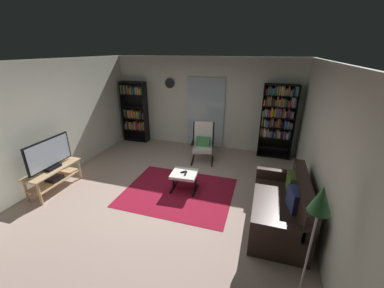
{
  "coord_description": "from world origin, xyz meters",
  "views": [
    {
      "loc": [
        1.72,
        -3.79,
        2.8
      ],
      "look_at": [
        0.33,
        0.67,
        0.92
      ],
      "focal_mm": 22.3,
      "sensor_mm": 36.0,
      "label": 1
    }
  ],
  "objects_px": {
    "bookshelf_near_tv": "(135,111)",
    "floor_lamp_by_sofa": "(319,210)",
    "television": "(49,155)",
    "cell_phone": "(184,172)",
    "tv_remote": "(185,174)",
    "tv_stand": "(54,176)",
    "leather_sofa": "(283,208)",
    "bookshelf_near_sofa": "(278,117)",
    "wall_clock": "(170,83)",
    "ottoman": "(184,176)",
    "lounge_armchair": "(203,141)"
  },
  "relations": [
    {
      "from": "television",
      "to": "ottoman",
      "type": "bearing_deg",
      "value": 17.09
    },
    {
      "from": "cell_phone",
      "to": "floor_lamp_by_sofa",
      "type": "relative_size",
      "value": 0.09
    },
    {
      "from": "television",
      "to": "tv_remote",
      "type": "relative_size",
      "value": 7.19
    },
    {
      "from": "lounge_armchair",
      "to": "cell_phone",
      "type": "relative_size",
      "value": 7.3
    },
    {
      "from": "bookshelf_near_sofa",
      "to": "cell_phone",
      "type": "height_order",
      "value": "bookshelf_near_sofa"
    },
    {
      "from": "ottoman",
      "to": "cell_phone",
      "type": "xyz_separation_m",
      "value": [
        -0.02,
        0.02,
        0.08
      ]
    },
    {
      "from": "tv_stand",
      "to": "leather_sofa",
      "type": "xyz_separation_m",
      "value": [
        4.52,
        0.3,
        -0.02
      ]
    },
    {
      "from": "ottoman",
      "to": "tv_remote",
      "type": "bearing_deg",
      "value": -48.25
    },
    {
      "from": "tv_stand",
      "to": "wall_clock",
      "type": "relative_size",
      "value": 3.98
    },
    {
      "from": "lounge_armchair",
      "to": "wall_clock",
      "type": "height_order",
      "value": "wall_clock"
    },
    {
      "from": "tv_stand",
      "to": "lounge_armchair",
      "type": "bearing_deg",
      "value": 41.98
    },
    {
      "from": "tv_remote",
      "to": "cell_phone",
      "type": "distance_m",
      "value": 0.09
    },
    {
      "from": "cell_phone",
      "to": "bookshelf_near_tv",
      "type": "bearing_deg",
      "value": -179.26
    },
    {
      "from": "tv_stand",
      "to": "floor_lamp_by_sofa",
      "type": "bearing_deg",
      "value": -13.2
    },
    {
      "from": "bookshelf_near_sofa",
      "to": "cell_phone",
      "type": "bearing_deg",
      "value": -127.89
    },
    {
      "from": "bookshelf_near_tv",
      "to": "cell_phone",
      "type": "height_order",
      "value": "bookshelf_near_tv"
    },
    {
      "from": "bookshelf_near_sofa",
      "to": "tv_remote",
      "type": "bearing_deg",
      "value": -126.16
    },
    {
      "from": "tv_stand",
      "to": "bookshelf_near_tv",
      "type": "bearing_deg",
      "value": 87.05
    },
    {
      "from": "cell_phone",
      "to": "floor_lamp_by_sofa",
      "type": "bearing_deg",
      "value": 1.9
    },
    {
      "from": "bookshelf_near_sofa",
      "to": "ottoman",
      "type": "height_order",
      "value": "bookshelf_near_sofa"
    },
    {
      "from": "leather_sofa",
      "to": "floor_lamp_by_sofa",
      "type": "xyz_separation_m",
      "value": [
        0.15,
        -1.4,
        1.02
      ]
    },
    {
      "from": "leather_sofa",
      "to": "tv_remote",
      "type": "relative_size",
      "value": 12.22
    },
    {
      "from": "tv_stand",
      "to": "leather_sofa",
      "type": "height_order",
      "value": "leather_sofa"
    },
    {
      "from": "tv_stand",
      "to": "television",
      "type": "bearing_deg",
      "value": 49.13
    },
    {
      "from": "ottoman",
      "to": "floor_lamp_by_sofa",
      "type": "relative_size",
      "value": 0.34
    },
    {
      "from": "tv_remote",
      "to": "wall_clock",
      "type": "distance_m",
      "value": 3.22
    },
    {
      "from": "tv_stand",
      "to": "cell_phone",
      "type": "bearing_deg",
      "value": 17.65
    },
    {
      "from": "television",
      "to": "lounge_armchair",
      "type": "height_order",
      "value": "television"
    },
    {
      "from": "television",
      "to": "leather_sofa",
      "type": "bearing_deg",
      "value": 3.81
    },
    {
      "from": "bookshelf_near_sofa",
      "to": "wall_clock",
      "type": "distance_m",
      "value": 3.17
    },
    {
      "from": "bookshelf_near_tv",
      "to": "floor_lamp_by_sofa",
      "type": "bearing_deg",
      "value": -43.22
    },
    {
      "from": "tv_stand",
      "to": "floor_lamp_by_sofa",
      "type": "height_order",
      "value": "floor_lamp_by_sofa"
    },
    {
      "from": "ottoman",
      "to": "cell_phone",
      "type": "bearing_deg",
      "value": 128.87
    },
    {
      "from": "leather_sofa",
      "to": "tv_remote",
      "type": "distance_m",
      "value": 1.93
    },
    {
      "from": "tv_stand",
      "to": "tv_remote",
      "type": "relative_size",
      "value": 8.01
    },
    {
      "from": "tv_stand",
      "to": "bookshelf_near_tv",
      "type": "distance_m",
      "value": 3.21
    },
    {
      "from": "lounge_armchair",
      "to": "tv_remote",
      "type": "height_order",
      "value": "lounge_armchair"
    },
    {
      "from": "ottoman",
      "to": "wall_clock",
      "type": "distance_m",
      "value": 3.2
    },
    {
      "from": "bookshelf_near_tv",
      "to": "lounge_armchair",
      "type": "distance_m",
      "value": 2.6
    },
    {
      "from": "television",
      "to": "cell_phone",
      "type": "bearing_deg",
      "value": 17.61
    },
    {
      "from": "leather_sofa",
      "to": "wall_clock",
      "type": "bearing_deg",
      "value": 137.0
    },
    {
      "from": "tv_remote",
      "to": "cell_phone",
      "type": "height_order",
      "value": "tv_remote"
    },
    {
      "from": "bookshelf_near_sofa",
      "to": "floor_lamp_by_sofa",
      "type": "height_order",
      "value": "bookshelf_near_sofa"
    },
    {
      "from": "tv_stand",
      "to": "cell_phone",
      "type": "xyz_separation_m",
      "value": [
        2.58,
        0.82,
        0.08
      ]
    },
    {
      "from": "tv_stand",
      "to": "floor_lamp_by_sofa",
      "type": "distance_m",
      "value": 4.9
    },
    {
      "from": "tv_stand",
      "to": "cell_phone",
      "type": "distance_m",
      "value": 2.71
    },
    {
      "from": "bookshelf_near_sofa",
      "to": "ottoman",
      "type": "relative_size",
      "value": 3.59
    },
    {
      "from": "floor_lamp_by_sofa",
      "to": "cell_phone",
      "type": "bearing_deg",
      "value": 137.41
    },
    {
      "from": "bookshelf_near_sofa",
      "to": "wall_clock",
      "type": "height_order",
      "value": "wall_clock"
    },
    {
      "from": "floor_lamp_by_sofa",
      "to": "bookshelf_near_sofa",
      "type": "bearing_deg",
      "value": 93.74
    }
  ]
}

